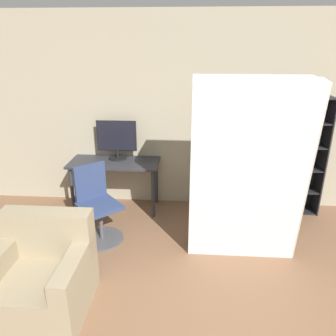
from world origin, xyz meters
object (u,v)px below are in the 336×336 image
at_px(armchair, 41,276).
at_px(office_chair, 98,211).
at_px(bookshelf, 284,157).
at_px(mattress_near, 248,176).
at_px(monitor, 117,139).
at_px(mattress_far, 245,169).

bearing_deg(armchair, office_chair, 78.91).
height_order(bookshelf, mattress_near, mattress_near).
relative_size(monitor, office_chair, 0.59).
xyz_separation_m(office_chair, mattress_far, (1.70, -0.06, 0.61)).
bearing_deg(armchair, bookshelf, 38.28).
relative_size(monitor, mattress_far, 0.28).
relative_size(office_chair, mattress_far, 0.47).
distance_m(mattress_near, mattress_far, 0.20).
bearing_deg(monitor, mattress_far, -31.37).
xyz_separation_m(mattress_far, armchair, (-1.92, -1.06, -0.68)).
relative_size(bookshelf, armchair, 1.93).
distance_m(monitor, mattress_far, 1.92).
bearing_deg(bookshelf, office_chair, -158.48).
relative_size(office_chair, armchair, 1.11).
bearing_deg(bookshelf, mattress_far, -124.54).
bearing_deg(mattress_far, monitor, 148.63).
distance_m(monitor, mattress_near, 2.03).
bearing_deg(mattress_near, office_chair, 171.35).
relative_size(office_chair, bookshelf, 0.57).
relative_size(mattress_near, mattress_far, 1.00).
distance_m(mattress_near, armchair, 2.21).
distance_m(bookshelf, mattress_near, 1.40).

